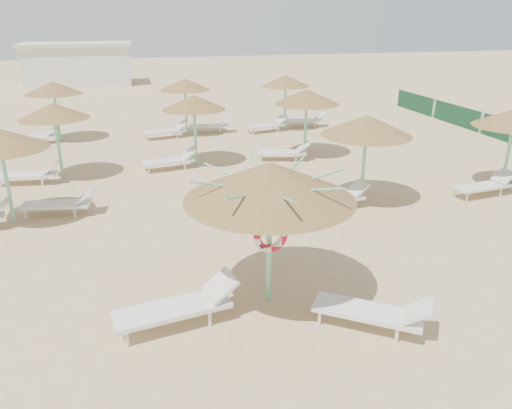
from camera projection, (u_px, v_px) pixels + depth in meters
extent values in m
plane|color=tan|center=(270.00, 303.00, 10.03)|extent=(120.00, 120.00, 0.00)
cylinder|color=#73C8A5|center=(269.00, 246.00, 9.69)|extent=(0.11, 0.11, 2.44)
cone|color=olive|center=(270.00, 181.00, 9.21)|extent=(3.25, 3.25, 0.73)
cylinder|color=#73C8A5|center=(270.00, 194.00, 9.31)|extent=(0.20, 0.20, 0.12)
cylinder|color=#73C8A5|center=(308.00, 180.00, 9.40)|extent=(1.47, 0.04, 0.37)
cylinder|color=#73C8A5|center=(288.00, 173.00, 9.83)|extent=(1.07, 1.07, 0.37)
cylinder|color=#73C8A5|center=(259.00, 172.00, 9.91)|extent=(0.04, 1.47, 0.37)
cylinder|color=#73C8A5|center=(236.00, 177.00, 9.58)|extent=(1.07, 1.07, 0.37)
cylinder|color=#73C8A5|center=(230.00, 187.00, 9.06)|extent=(1.47, 0.04, 0.37)
cylinder|color=#73C8A5|center=(249.00, 195.00, 8.63)|extent=(1.07, 1.07, 0.37)
cylinder|color=#73C8A5|center=(282.00, 197.00, 8.55)|extent=(0.04, 1.47, 0.37)
cylinder|color=#73C8A5|center=(306.00, 190.00, 8.87)|extent=(1.07, 1.07, 0.37)
torus|color=red|center=(271.00, 236.00, 9.51)|extent=(0.68, 0.15, 0.68)
cylinder|color=silver|center=(127.00, 339.00, 8.65)|extent=(0.07, 0.07, 0.32)
cylinder|color=silver|center=(121.00, 322.00, 9.13)|extent=(0.07, 0.07, 0.32)
cylinder|color=silver|center=(210.00, 319.00, 9.24)|extent=(0.07, 0.07, 0.32)
cylinder|color=silver|center=(200.00, 303.00, 9.72)|extent=(0.07, 0.07, 0.32)
cube|color=silver|center=(172.00, 309.00, 9.17)|extent=(2.23, 1.07, 0.09)
cube|color=silver|center=(221.00, 285.00, 9.44)|extent=(0.66, 0.76, 0.41)
cylinder|color=silver|center=(319.00, 318.00, 9.27)|extent=(0.06, 0.06, 0.29)
cylinder|color=silver|center=(326.00, 304.00, 9.72)|extent=(0.06, 0.06, 0.29)
cylinder|color=silver|center=(397.00, 335.00, 8.78)|extent=(0.06, 0.06, 0.29)
cylinder|color=silver|center=(400.00, 319.00, 9.24)|extent=(0.06, 0.06, 0.29)
cube|color=silver|center=(368.00, 312.00, 9.14)|extent=(1.98, 1.68, 0.08)
cube|color=silver|center=(419.00, 310.00, 8.75)|extent=(0.78, 0.80, 0.38)
cylinder|color=#73C8A5|center=(7.00, 183.00, 13.45)|extent=(0.11, 0.11, 2.30)
cylinder|color=#73C8A5|center=(0.00, 147.00, 13.09)|extent=(0.20, 0.20, 0.12)
cylinder|color=silver|center=(25.00, 215.00, 14.04)|extent=(0.06, 0.06, 0.28)
cylinder|color=silver|center=(31.00, 208.00, 14.50)|extent=(0.06, 0.06, 0.28)
cylinder|color=silver|center=(74.00, 213.00, 14.16)|extent=(0.06, 0.06, 0.28)
cylinder|color=silver|center=(79.00, 207.00, 14.62)|extent=(0.06, 0.06, 0.28)
cube|color=silver|center=(56.00, 205.00, 14.28)|extent=(1.97, 0.91, 0.08)
cube|color=silver|center=(85.00, 196.00, 14.27)|extent=(0.57, 0.67, 0.36)
cylinder|color=#73C8A5|center=(59.00, 146.00, 17.18)|extent=(0.11, 0.11, 2.30)
cone|color=olive|center=(53.00, 111.00, 16.74)|extent=(2.34, 2.34, 0.53)
cylinder|color=#73C8A5|center=(54.00, 117.00, 16.82)|extent=(0.20, 0.20, 0.12)
cylinder|color=silver|center=(0.00, 183.00, 16.60)|extent=(0.06, 0.06, 0.28)
cylinder|color=silver|center=(5.00, 179.00, 17.07)|extent=(0.06, 0.06, 0.28)
cylinder|color=silver|center=(42.00, 182.00, 16.76)|extent=(0.06, 0.06, 0.28)
cylinder|color=silver|center=(46.00, 177.00, 17.23)|extent=(0.06, 0.06, 0.28)
cube|color=silver|center=(26.00, 175.00, 16.86)|extent=(1.96, 0.85, 0.08)
cube|color=silver|center=(52.00, 167.00, 16.88)|extent=(0.56, 0.66, 0.36)
cylinder|color=#73C8A5|center=(57.00, 116.00, 22.30)|extent=(0.11, 0.11, 2.30)
cone|color=olive|center=(53.00, 88.00, 21.86)|extent=(2.45, 2.45, 0.55)
cylinder|color=#73C8A5|center=(54.00, 93.00, 21.94)|extent=(0.20, 0.20, 0.12)
cylinder|color=silver|center=(13.00, 144.00, 21.56)|extent=(0.06, 0.06, 0.28)
cylinder|color=silver|center=(14.00, 142.00, 22.00)|extent=(0.06, 0.06, 0.28)
cylinder|color=silver|center=(46.00, 141.00, 22.02)|extent=(0.06, 0.06, 0.28)
cylinder|color=silver|center=(46.00, 139.00, 22.45)|extent=(0.06, 0.06, 0.28)
cube|color=silver|center=(32.00, 137.00, 21.98)|extent=(1.96, 0.84, 0.08)
cube|color=silver|center=(52.00, 130.00, 22.18)|extent=(0.55, 0.65, 0.36)
cylinder|color=#73C8A5|center=(195.00, 135.00, 18.75)|extent=(0.11, 0.11, 2.30)
cone|color=olive|center=(194.00, 102.00, 18.31)|extent=(2.34, 2.34, 0.53)
cylinder|color=#73C8A5|center=(194.00, 109.00, 18.39)|extent=(0.20, 0.20, 0.12)
cylinder|color=silver|center=(149.00, 170.00, 17.98)|extent=(0.06, 0.06, 0.28)
cylinder|color=silver|center=(145.00, 167.00, 18.40)|extent=(0.06, 0.06, 0.28)
cylinder|color=silver|center=(185.00, 166.00, 18.50)|extent=(0.06, 0.06, 0.28)
cylinder|color=silver|center=(181.00, 162.00, 18.92)|extent=(0.06, 0.06, 0.28)
cube|color=silver|center=(168.00, 161.00, 18.43)|extent=(1.98, 0.94, 0.08)
cube|color=silver|center=(190.00, 152.00, 18.68)|extent=(0.58, 0.68, 0.36)
cylinder|color=#73C8A5|center=(186.00, 111.00, 23.34)|extent=(0.11, 0.11, 2.30)
cone|color=olive|center=(185.00, 84.00, 22.90)|extent=(2.34, 2.34, 0.53)
cylinder|color=#73C8A5|center=(185.00, 89.00, 22.98)|extent=(0.20, 0.20, 0.12)
cylinder|color=silver|center=(149.00, 138.00, 22.55)|extent=(0.06, 0.06, 0.28)
cylinder|color=silver|center=(146.00, 136.00, 22.97)|extent=(0.06, 0.06, 0.28)
cylinder|color=silver|center=(177.00, 135.00, 23.10)|extent=(0.06, 0.06, 0.28)
cylinder|color=silver|center=(174.00, 133.00, 23.52)|extent=(0.06, 0.06, 0.28)
cube|color=silver|center=(164.00, 132.00, 23.02)|extent=(1.99, 0.99, 0.08)
cube|color=silver|center=(181.00, 125.00, 23.28)|extent=(0.59, 0.68, 0.36)
cylinder|color=silver|center=(192.00, 131.00, 23.96)|extent=(0.06, 0.06, 0.28)
cylinder|color=silver|center=(193.00, 129.00, 24.42)|extent=(0.06, 0.06, 0.28)
cylinder|color=silver|center=(220.00, 131.00, 24.02)|extent=(0.06, 0.06, 0.28)
cylinder|color=silver|center=(220.00, 128.00, 24.49)|extent=(0.06, 0.06, 0.28)
cube|color=silver|center=(209.00, 126.00, 24.16)|extent=(1.99, 0.99, 0.08)
cube|color=silver|center=(226.00, 121.00, 24.12)|extent=(0.59, 0.68, 0.36)
cylinder|color=#73C8A5|center=(363.00, 166.00, 14.97)|extent=(0.11, 0.11, 2.30)
cone|color=olive|center=(367.00, 125.00, 14.53)|extent=(2.67, 2.67, 0.60)
cylinder|color=#73C8A5|center=(366.00, 133.00, 14.61)|extent=(0.20, 0.20, 0.12)
cylinder|color=silver|center=(313.00, 212.00, 14.20)|extent=(0.06, 0.06, 0.28)
cylinder|color=silver|center=(305.00, 206.00, 14.63)|extent=(0.06, 0.06, 0.28)
cylinder|color=silver|center=(353.00, 205.00, 14.72)|extent=(0.06, 0.06, 0.28)
cylinder|color=silver|center=(344.00, 200.00, 15.14)|extent=(0.06, 0.06, 0.28)
cube|color=silver|center=(333.00, 200.00, 14.66)|extent=(1.98, 0.93, 0.08)
cube|color=silver|center=(358.00, 188.00, 14.89)|extent=(0.58, 0.67, 0.36)
cylinder|color=#73C8A5|center=(305.00, 128.00, 19.93)|extent=(0.11, 0.11, 2.30)
cone|color=olive|center=(307.00, 97.00, 19.49)|extent=(2.58, 2.58, 0.58)
cylinder|color=#73C8A5|center=(306.00, 103.00, 19.57)|extent=(0.20, 0.20, 0.12)
cylinder|color=silver|center=(261.00, 158.00, 19.45)|extent=(0.06, 0.06, 0.28)
cylinder|color=silver|center=(261.00, 155.00, 19.92)|extent=(0.06, 0.06, 0.28)
cylinder|color=silver|center=(296.00, 159.00, 19.44)|extent=(0.06, 0.06, 0.28)
cylinder|color=silver|center=(295.00, 155.00, 19.91)|extent=(0.06, 0.06, 0.28)
cube|color=silver|center=(282.00, 152.00, 19.61)|extent=(2.00, 1.09, 0.08)
cube|color=silver|center=(304.00, 146.00, 19.52)|extent=(0.62, 0.71, 0.36)
cylinder|color=#73C8A5|center=(285.00, 106.00, 24.55)|extent=(0.11, 0.11, 2.30)
cone|color=olive|center=(286.00, 81.00, 24.11)|extent=(2.34, 2.34, 0.53)
cylinder|color=#73C8A5|center=(286.00, 86.00, 24.19)|extent=(0.20, 0.20, 0.12)
cylinder|color=silver|center=(253.00, 132.00, 23.76)|extent=(0.06, 0.06, 0.28)
cylinder|color=silver|center=(249.00, 130.00, 24.17)|extent=(0.06, 0.06, 0.28)
cylinder|color=silver|center=(278.00, 129.00, 24.31)|extent=(0.06, 0.06, 0.28)
cylinder|color=silver|center=(273.00, 127.00, 24.73)|extent=(0.06, 0.06, 0.28)
cube|color=silver|center=(266.00, 126.00, 24.23)|extent=(1.99, 1.00, 0.08)
cube|color=silver|center=(281.00, 119.00, 24.50)|extent=(0.60, 0.69, 0.36)
cylinder|color=silver|center=(288.00, 125.00, 25.17)|extent=(0.06, 0.06, 0.28)
cylinder|color=silver|center=(287.00, 123.00, 25.64)|extent=(0.06, 0.06, 0.28)
cylinder|color=silver|center=(315.00, 125.00, 25.23)|extent=(0.06, 0.06, 0.28)
cylinder|color=silver|center=(313.00, 123.00, 25.69)|extent=(0.06, 0.06, 0.28)
cube|color=silver|center=(304.00, 121.00, 25.37)|extent=(1.99, 1.00, 0.08)
cube|color=silver|center=(320.00, 116.00, 25.32)|extent=(0.60, 0.69, 0.36)
cylinder|color=#73C8A5|center=(508.00, 156.00, 16.07)|extent=(0.11, 0.11, 2.30)
cylinder|color=silver|center=(467.00, 198.00, 15.33)|extent=(0.06, 0.06, 0.28)
cylinder|color=silver|center=(456.00, 193.00, 15.77)|extent=(0.06, 0.06, 0.28)
cylinder|color=silver|center=(501.00, 192.00, 15.79)|extent=(0.06, 0.06, 0.28)
cylinder|color=silver|center=(489.00, 187.00, 16.22)|extent=(0.06, 0.06, 0.28)
cube|color=silver|center=(482.00, 187.00, 15.76)|extent=(1.96, 0.85, 0.08)
cube|color=silver|center=(504.00, 176.00, 15.96)|extent=(0.55, 0.65, 0.36)
cylinder|color=silver|center=(506.00, 183.00, 16.63)|extent=(0.06, 0.06, 0.28)
cylinder|color=silver|center=(497.00, 178.00, 17.10)|extent=(0.06, 0.06, 0.28)
cube|color=silver|center=(78.00, 66.00, 39.74)|extent=(8.00, 4.00, 3.00)
cube|color=beige|center=(75.00, 44.00, 39.16)|extent=(8.40, 4.40, 0.25)
cube|color=#184925|center=(512.00, 132.00, 22.13)|extent=(0.08, 3.80, 1.00)
cube|color=#184925|center=(457.00, 115.00, 25.75)|extent=(0.08, 3.80, 1.00)
cylinder|color=#73C8A5|center=(481.00, 122.00, 24.01)|extent=(0.08, 0.08, 1.10)
cube|color=#184925|center=(415.00, 103.00, 29.36)|extent=(0.08, 3.80, 1.00)
cylinder|color=#73C8A5|center=(433.00, 107.00, 27.63)|extent=(0.08, 0.08, 1.10)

